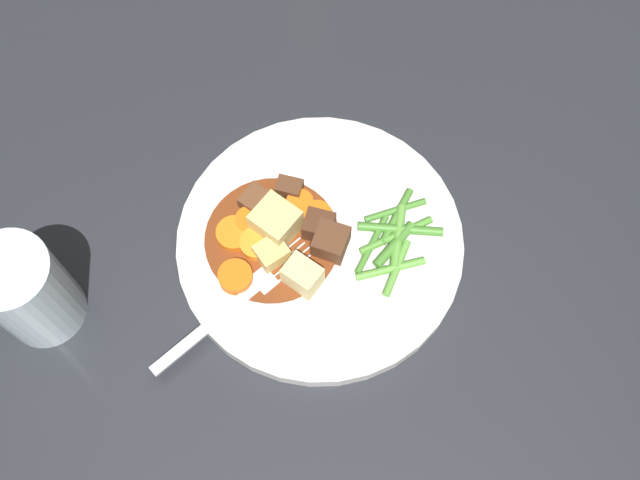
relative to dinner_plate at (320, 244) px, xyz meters
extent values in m
plane|color=#26282D|center=(0.00, 0.00, -0.01)|extent=(3.00, 3.00, 0.00)
cylinder|color=white|center=(0.00, 0.00, 0.00)|extent=(0.26, 0.26, 0.02)
cylinder|color=brown|center=(0.04, -0.01, 0.01)|extent=(0.12, 0.12, 0.00)
cylinder|color=orange|center=(0.08, 0.03, 0.01)|extent=(0.04, 0.04, 0.01)
cylinder|color=orange|center=(0.00, -0.02, 0.02)|extent=(0.04, 0.04, 0.01)
cylinder|color=orange|center=(0.01, -0.04, 0.01)|extent=(0.03, 0.03, 0.01)
cylinder|color=orange|center=(0.08, -0.01, 0.01)|extent=(0.05, 0.05, 0.01)
cylinder|color=orange|center=(0.06, 0.00, 0.01)|extent=(0.03, 0.03, 0.01)
cylinder|color=orange|center=(0.06, -0.02, 0.01)|extent=(0.03, 0.03, 0.01)
cube|color=#EAD68C|center=(0.02, 0.04, 0.02)|extent=(0.04, 0.04, 0.03)
cube|color=#E5CC7A|center=(0.04, -0.01, 0.03)|extent=(0.05, 0.05, 0.03)
cube|color=#DBBC6B|center=(0.04, 0.01, 0.02)|extent=(0.03, 0.03, 0.02)
cube|color=#56331E|center=(0.02, -0.05, 0.02)|extent=(0.03, 0.02, 0.02)
cube|color=#4C2B19|center=(0.00, -0.01, 0.02)|extent=(0.03, 0.03, 0.02)
cube|color=brown|center=(0.05, -0.04, 0.02)|extent=(0.03, 0.03, 0.02)
cube|color=#56331E|center=(-0.01, 0.01, 0.02)|extent=(0.04, 0.04, 0.02)
cylinder|color=#66AD42|center=(-0.07, 0.01, 0.01)|extent=(0.02, 0.06, 0.01)
cylinder|color=#4C8E33|center=(-0.07, 0.00, 0.01)|extent=(0.08, 0.02, 0.01)
cylinder|color=#4C8E33|center=(-0.07, 0.01, 0.01)|extent=(0.04, 0.04, 0.01)
cylinder|color=#599E38|center=(-0.07, 0.01, 0.01)|extent=(0.07, 0.03, 0.01)
cylinder|color=#4C8E33|center=(-0.07, -0.02, 0.01)|extent=(0.06, 0.02, 0.01)
cylinder|color=#66AD42|center=(-0.06, 0.04, 0.01)|extent=(0.06, 0.02, 0.01)
cylinder|color=#4C8E33|center=(-0.05, 0.01, 0.01)|extent=(0.04, 0.06, 0.01)
cylinder|color=#4C8E33|center=(-0.07, -0.01, 0.01)|extent=(0.04, 0.05, 0.01)
cylinder|color=#66AD42|center=(-0.06, 0.04, 0.01)|extent=(0.03, 0.05, 0.01)
cube|color=silver|center=(0.11, 0.07, 0.01)|extent=(0.10, 0.07, 0.00)
cube|color=silver|center=(0.05, 0.03, 0.01)|extent=(0.03, 0.03, 0.00)
cylinder|color=silver|center=(0.02, 0.02, 0.01)|extent=(0.04, 0.03, 0.00)
cylinder|color=silver|center=(0.03, 0.02, 0.01)|extent=(0.04, 0.03, 0.00)
cylinder|color=silver|center=(0.03, 0.01, 0.01)|extent=(0.04, 0.03, 0.00)
cylinder|color=silver|center=(0.03, 0.01, 0.01)|extent=(0.04, 0.03, 0.00)
cylinder|color=silver|center=(0.25, 0.03, 0.04)|extent=(0.07, 0.07, 0.10)
camera|label=1|loc=(0.03, 0.27, 0.65)|focal=42.92mm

